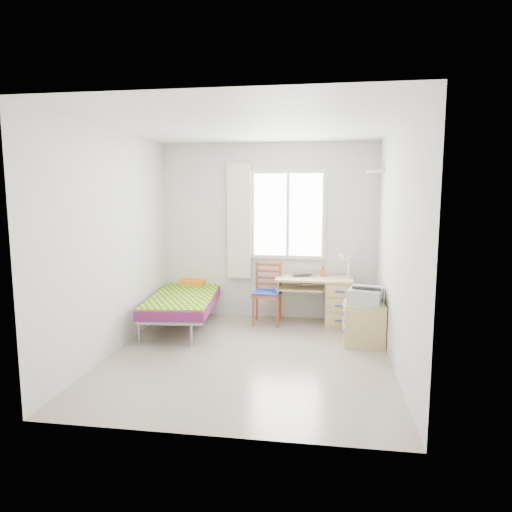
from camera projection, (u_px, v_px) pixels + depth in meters
The scene contains 17 objects.
floor at pixel (249, 357), 5.25m from camera, with size 3.50×3.50×0.00m, color #BCAD93.
ceiling at pixel (248, 124), 4.89m from camera, with size 3.50×3.50×0.00m, color white.
wall_back at pixel (268, 231), 6.78m from camera, with size 3.20×3.20×0.00m, color silver.
wall_left at pixel (113, 242), 5.31m from camera, with size 3.50×3.50×0.00m, color silver.
wall_right at pixel (397, 247), 4.83m from camera, with size 3.50×3.50×0.00m, color silver.
window at pixel (288, 215), 6.68m from camera, with size 1.10×0.04×1.30m.
curtain at pixel (239, 221), 6.76m from camera, with size 0.35×0.05×1.70m, color beige.
floating_shelf at pixel (375, 172), 6.10m from camera, with size 0.20×0.32×0.03m, color white.
bed at pixel (186, 298), 6.47m from camera, with size 1.04×1.91×0.79m.
desk at pixel (334, 300), 6.46m from camera, with size 1.09×0.52×0.68m.
chair at pixel (268, 289), 6.54m from camera, with size 0.42×0.42×0.88m.
cabinet at pixel (364, 324), 5.64m from camera, with size 0.50×0.44×0.53m.
printer at pixel (366, 295), 5.60m from camera, with size 0.48×0.52×0.19m.
laptop at pixel (303, 276), 6.54m from camera, with size 0.29×0.19×0.02m, color black.
pen_cup at pixel (323, 273), 6.60m from camera, with size 0.07×0.07×0.09m, color orange.
task_lamp at pixel (344, 263), 6.30m from camera, with size 0.22×0.31×0.38m.
book at pixel (300, 283), 6.50m from camera, with size 0.16×0.21×0.02m, color gray.
Camera 1 is at (0.84, -4.97, 1.87)m, focal length 32.00 mm.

